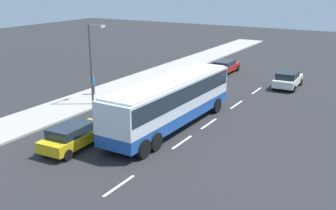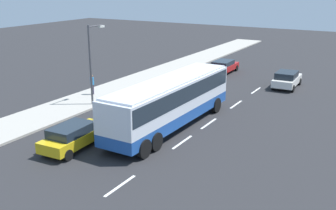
# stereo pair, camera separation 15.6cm
# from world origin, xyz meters

# --- Properties ---
(ground_plane) EXTENTS (120.00, 120.00, 0.00)m
(ground_plane) POSITION_xyz_m (0.00, 0.00, 0.00)
(ground_plane) COLOR #28282B
(sidewalk_curb) EXTENTS (80.00, 4.00, 0.15)m
(sidewalk_curb) POSITION_xyz_m (0.00, 9.04, 0.07)
(sidewalk_curb) COLOR #A8A399
(sidewalk_curb) RESTS_ON ground_plane
(lane_centreline) EXTENTS (27.74, 0.16, 0.01)m
(lane_centreline) POSITION_xyz_m (-2.35, -1.93, 0.00)
(lane_centreline) COLOR white
(lane_centreline) RESTS_ON ground_plane
(coach_bus) EXTENTS (12.34, 2.93, 3.30)m
(coach_bus) POSITION_xyz_m (-2.00, -0.06, 2.06)
(coach_bus) COLOR #1E4C9E
(coach_bus) RESTS_ON ground_plane
(car_yellow_taxi) EXTENTS (4.79, 2.05, 1.47)m
(car_yellow_taxi) POSITION_xyz_m (-7.76, 3.10, 0.78)
(car_yellow_taxi) COLOR gold
(car_yellow_taxi) RESTS_ON ground_plane
(car_white_minivan) EXTENTS (4.31, 2.05, 1.51)m
(car_white_minivan) POSITION_xyz_m (12.53, -3.99, 0.80)
(car_white_minivan) COLOR white
(car_white_minivan) RESTS_ON ground_plane
(car_red_compact) EXTENTS (4.66, 1.97, 1.34)m
(car_red_compact) POSITION_xyz_m (15.27, 3.37, 0.73)
(car_red_compact) COLOR #B21919
(car_red_compact) RESTS_ON ground_plane
(pedestrian_near_curb) EXTENTS (0.32, 0.32, 1.71)m
(pedestrian_near_curb) POSITION_xyz_m (1.37, 9.49, 1.14)
(pedestrian_near_curb) COLOR #38334C
(pedestrian_near_curb) RESTS_ON sidewalk_curb
(street_lamp) EXTENTS (1.84, 0.24, 6.11)m
(street_lamp) POSITION_xyz_m (-0.58, 7.68, 3.72)
(street_lamp) COLOR #47474C
(street_lamp) RESTS_ON sidewalk_curb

